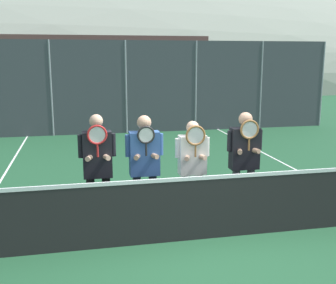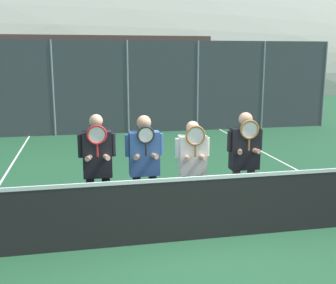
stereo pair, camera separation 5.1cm
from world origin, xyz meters
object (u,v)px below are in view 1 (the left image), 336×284
Objects in this scene: player_leftmost at (98,164)px; car_far_left at (24,99)px; player_center_left at (145,162)px; car_left_of_center at (142,97)px; car_center at (242,97)px; player_center_right at (192,162)px; player_rightmost at (244,156)px.

player_leftmost is 12.31m from car_far_left.
player_leftmost is at bearing -177.41° from player_center_left.
car_left_of_center is 4.76m from car_center.
player_center_left reaches higher than car_center.
car_far_left reaches higher than player_center_right.
player_leftmost is 0.46× the size of car_center.
player_center_right is at bearing -115.51° from car_center.
car_left_of_center is (0.96, 11.78, -0.06)m from player_center_right.
player_center_right is 0.38× the size of car_far_left.
player_leftmost is 14.13m from car_center.
car_center is at bearing 2.44° from car_left_of_center.
car_left_of_center reaches higher than player_leftmost.
player_center_left is (0.73, 0.03, -0.01)m from player_leftmost.
car_center is at bearing 64.49° from player_center_right.
player_center_right is at bearing -71.54° from car_far_left.
car_left_of_center is (4.95, -0.15, 0.00)m from car_far_left.
car_left_of_center reaches higher than player_center_left.
player_center_right is 0.88m from player_rightmost.
player_leftmost is at bearing -178.63° from player_rightmost.
car_far_left is at bearing 101.43° from player_leftmost.
car_left_of_center is 1.13× the size of car_center.
player_rightmost is (0.87, -0.08, 0.09)m from player_center_right.
player_center_right is 12.58m from car_far_left.
player_center_left is 12.45m from car_far_left.
player_leftmost is 1.02× the size of player_rightmost.
car_left_of_center is (2.51, 11.92, -0.15)m from player_leftmost.
player_rightmost reaches higher than player_center_right.
car_far_left is (-3.98, 11.93, -0.06)m from player_center_right.
car_far_left is 4.95m from car_left_of_center.
player_leftmost is 0.42× the size of car_far_left.
player_rightmost reaches higher than car_center.
player_leftmost is 1.10× the size of player_center_right.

